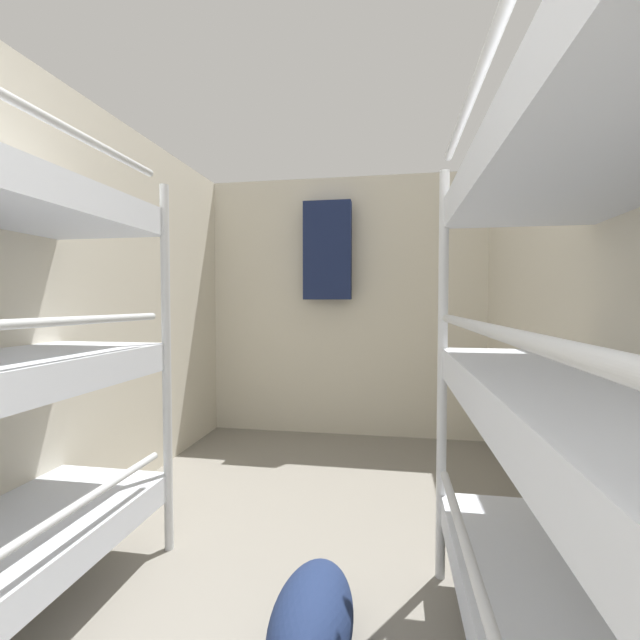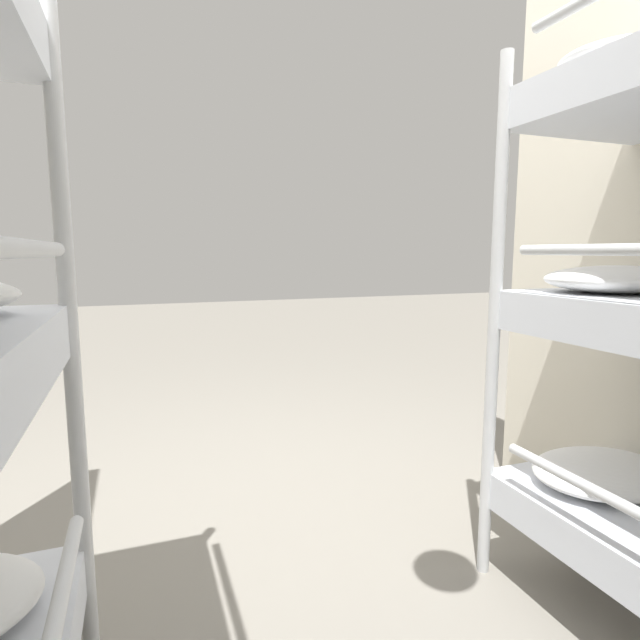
{
  "view_description": "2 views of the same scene",
  "coord_description": "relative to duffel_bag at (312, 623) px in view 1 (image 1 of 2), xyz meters",
  "views": [
    {
      "loc": [
        0.45,
        0.46,
        1.26
      ],
      "look_at": [
        0.03,
        2.95,
        1.16
      ],
      "focal_mm": 24.0,
      "sensor_mm": 36.0,
      "label": 1
    },
    {
      "loc": [
        0.51,
        1.99,
        1.19
      ],
      "look_at": [
        -0.08,
        0.41,
        0.96
      ],
      "focal_mm": 28.0,
      "sensor_mm": 36.0,
      "label": 2
    }
  ],
  "objects": [
    {
      "name": "wall_left",
      "position": [
        -1.51,
        0.37,
        1.08
      ],
      "size": [
        0.06,
        4.62,
        2.44
      ],
      "color": "beige",
      "rests_on": "ground_plane"
    },
    {
      "name": "wall_right",
      "position": [
        1.15,
        0.37,
        1.08
      ],
      "size": [
        0.06,
        4.62,
        2.44
      ],
      "color": "beige",
      "rests_on": "ground_plane"
    },
    {
      "name": "wall_back",
      "position": [
        -0.18,
        2.65,
        1.08
      ],
      "size": [
        2.72,
        0.06,
        2.44
      ],
      "color": "beige",
      "rests_on": "ground_plane"
    },
    {
      "name": "duffel_bag",
      "position": [
        0.0,
        0.0,
        0.0
      ],
      "size": [
        0.29,
        0.6,
        0.29
      ],
      "color": "navy",
      "rests_on": "ground_plane"
    },
    {
      "name": "hanging_coat",
      "position": [
        -0.33,
        2.5,
        1.6
      ],
      "size": [
        0.44,
        0.12,
        0.9
      ],
      "color": "#192347"
    }
  ]
}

